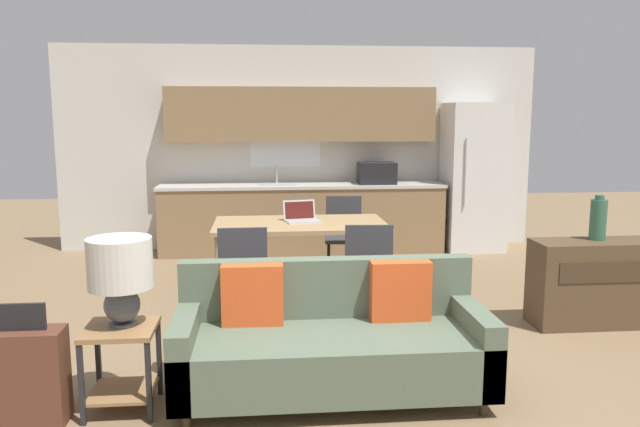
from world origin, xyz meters
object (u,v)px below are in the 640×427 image
object	(u,v)px
dining_table	(300,229)
dining_chair_near_left	(243,271)
couch	(331,342)
table_lamp	(120,271)
refrigerator	(473,177)
vase	(598,219)
dining_chair_near_right	(367,268)
credenza	(598,283)
suitcase	(26,376)
side_table	(122,355)
laptop	(301,216)
dining_chair_far_right	(344,232)

from	to	relation	value
dining_table	dining_chair_near_left	world-z (taller)	dining_chair_near_left
couch	table_lamp	xyz separation A→B (m)	(-1.29, -0.09, 0.53)
refrigerator	vase	xyz separation A→B (m)	(0.04, -3.06, -0.06)
dining_chair_near_right	refrigerator	bearing A→B (deg)	-119.30
dining_table	credenza	size ratio (longest dim) A/B	1.46
table_lamp	dining_chair_near_left	xyz separation A→B (m)	(0.69, 1.36, -0.36)
couch	suitcase	world-z (taller)	couch
side_table	table_lamp	world-z (taller)	table_lamp
vase	suitcase	bearing A→B (deg)	-161.52
vase	laptop	size ratio (longest dim) A/B	1.06
refrigerator	vase	distance (m)	3.06
refrigerator	dining_table	xyz separation A→B (m)	(-2.45, -2.12, -0.27)
refrigerator	dining_chair_near_right	xyz separation A→B (m)	(-1.92, -2.92, -0.47)
dining_chair_far_right	side_table	bearing A→B (deg)	-114.68
refrigerator	side_table	size ratio (longest dim) A/B	3.69
dining_chair_near_right	dining_chair_near_left	distance (m)	1.06
side_table	couch	bearing A→B (deg)	5.27
refrigerator	suitcase	world-z (taller)	refrigerator
couch	dining_chair_near_left	bearing A→B (deg)	115.12
suitcase	dining_chair_near_left	bearing A→B (deg)	51.39
vase	laptop	world-z (taller)	vase
side_table	dining_chair_far_right	distance (m)	3.52
dining_chair_near_left	laptop	distance (m)	1.10
laptop	dining_chair_far_right	bearing A→B (deg)	43.05
couch	laptop	world-z (taller)	laptop
dining_chair_near_left	vase	bearing A→B (deg)	176.67
dining_chair_near_left	couch	bearing A→B (deg)	113.87
vase	laptop	xyz separation A→B (m)	(-2.48, 1.02, -0.10)
vase	credenza	bearing A→B (deg)	-73.99
couch	dining_chair_near_left	distance (m)	1.41
table_lamp	dining_chair_near_left	world-z (taller)	table_lamp
dining_chair_far_right	laptop	bearing A→B (deg)	-119.74
table_lamp	laptop	xyz separation A→B (m)	(1.23, 2.27, -0.05)
suitcase	laptop	bearing A→B (deg)	54.10
refrigerator	couch	xyz separation A→B (m)	(-2.38, -4.22, -0.63)
couch	suitcase	distance (m)	1.83
dining_chair_near_right	dining_chair_far_right	bearing A→B (deg)	-86.37
table_lamp	laptop	distance (m)	2.58
dining_chair_near_left	dining_chair_far_right	distance (m)	1.96
dining_chair_far_right	laptop	xyz separation A→B (m)	(-0.52, -0.74, 0.31)
dining_table	laptop	distance (m)	0.14
dining_chair_far_right	laptop	world-z (taller)	laptop
side_table	dining_chair_far_right	size ratio (longest dim) A/B	0.59
dining_table	table_lamp	xyz separation A→B (m)	(-1.22, -2.19, 0.16)
dining_chair_far_right	suitcase	world-z (taller)	dining_chair_far_right
refrigerator	dining_chair_far_right	size ratio (longest dim) A/B	2.18
credenza	dining_chair_far_right	xyz separation A→B (m)	(-1.97, 1.81, 0.13)
dining_chair_near_right	dining_chair_near_left	xyz separation A→B (m)	(-1.06, -0.03, 0.00)
vase	dining_chair_near_left	bearing A→B (deg)	177.92
dining_chair_near_left	dining_chair_near_right	bearing A→B (deg)	-179.70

